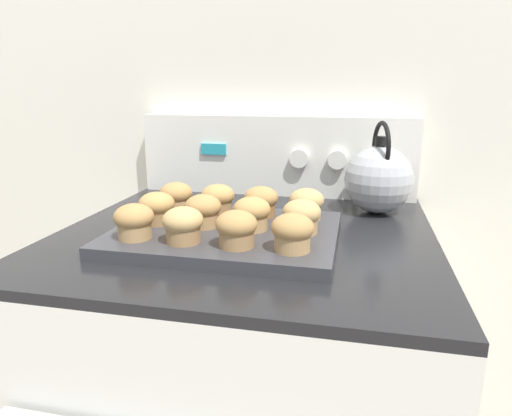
% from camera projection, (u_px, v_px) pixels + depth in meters
% --- Properties ---
extents(wall_back, '(8.00, 0.05, 2.40)m').
position_uv_depth(wall_back, '(280.00, 79.00, 1.18)').
color(wall_back, silver).
rests_on(wall_back, ground_plane).
extents(control_panel, '(0.71, 0.07, 0.20)m').
position_uv_depth(control_panel, '(277.00, 156.00, 1.18)').
color(control_panel, white).
rests_on(control_panel, stove_range).
extents(muffin_pan, '(0.41, 0.31, 0.02)m').
position_uv_depth(muffin_pan, '(226.00, 234.00, 0.85)').
color(muffin_pan, '#38383D').
rests_on(muffin_pan, stove_range).
extents(muffin_r0_c0, '(0.07, 0.07, 0.06)m').
position_uv_depth(muffin_r0_c0, '(134.00, 221.00, 0.78)').
color(muffin_r0_c0, tan).
rests_on(muffin_r0_c0, muffin_pan).
extents(muffin_r0_c1, '(0.07, 0.07, 0.06)m').
position_uv_depth(muffin_r0_c1, '(183.00, 225.00, 0.76)').
color(muffin_r0_c1, '#A37A4C').
rests_on(muffin_r0_c1, muffin_pan).
extents(muffin_r0_c2, '(0.07, 0.07, 0.06)m').
position_uv_depth(muffin_r0_c2, '(236.00, 228.00, 0.74)').
color(muffin_r0_c2, '#A37A4C').
rests_on(muffin_r0_c2, muffin_pan).
extents(muffin_r0_c3, '(0.07, 0.07, 0.06)m').
position_uv_depth(muffin_r0_c3, '(292.00, 232.00, 0.72)').
color(muffin_r0_c3, tan).
rests_on(muffin_r0_c3, muffin_pan).
extents(muffin_r1_c0, '(0.07, 0.07, 0.06)m').
position_uv_depth(muffin_r1_c0, '(157.00, 208.00, 0.87)').
color(muffin_r1_c0, '#A37A4C').
rests_on(muffin_r1_c0, muffin_pan).
extents(muffin_r1_c1, '(0.07, 0.07, 0.06)m').
position_uv_depth(muffin_r1_c1, '(203.00, 210.00, 0.85)').
color(muffin_r1_c1, tan).
rests_on(muffin_r1_c1, muffin_pan).
extents(muffin_r1_c2, '(0.07, 0.07, 0.06)m').
position_uv_depth(muffin_r1_c2, '(252.00, 213.00, 0.83)').
color(muffin_r1_c2, tan).
rests_on(muffin_r1_c2, muffin_pan).
extents(muffin_r1_c3, '(0.07, 0.07, 0.06)m').
position_uv_depth(muffin_r1_c3, '(302.00, 216.00, 0.81)').
color(muffin_r1_c3, tan).
rests_on(muffin_r1_c3, muffin_pan).
extents(muffin_r2_c0, '(0.07, 0.07, 0.06)m').
position_uv_depth(muffin_r2_c0, '(176.00, 196.00, 0.95)').
color(muffin_r2_c0, tan).
rests_on(muffin_r2_c0, muffin_pan).
extents(muffin_r2_c1, '(0.07, 0.07, 0.06)m').
position_uv_depth(muffin_r2_c1, '(218.00, 199.00, 0.93)').
color(muffin_r2_c1, '#A37A4C').
rests_on(muffin_r2_c1, muffin_pan).
extents(muffin_r2_c2, '(0.07, 0.07, 0.06)m').
position_uv_depth(muffin_r2_c2, '(261.00, 201.00, 0.91)').
color(muffin_r2_c2, olive).
rests_on(muffin_r2_c2, muffin_pan).
extents(muffin_r2_c3, '(0.07, 0.07, 0.06)m').
position_uv_depth(muffin_r2_c3, '(306.00, 203.00, 0.90)').
color(muffin_r2_c3, tan).
rests_on(muffin_r2_c3, muffin_pan).
extents(tea_kettle, '(0.15, 0.18, 0.20)m').
position_uv_depth(tea_kettle, '(379.00, 178.00, 1.01)').
color(tea_kettle, '#ADAFB5').
rests_on(tea_kettle, stove_range).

